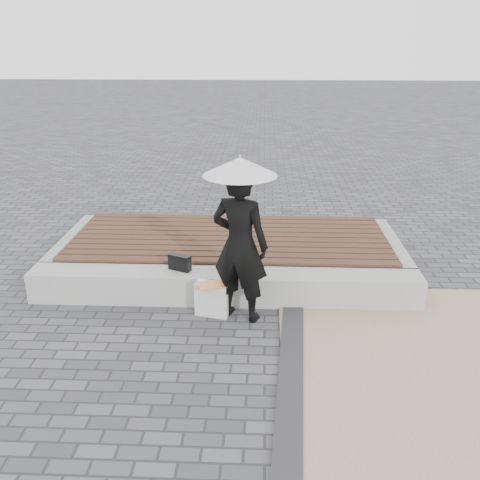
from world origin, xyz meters
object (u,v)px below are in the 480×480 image
at_px(parasol, 240,166).
at_px(handbag, 180,262).
at_px(woman, 240,245).
at_px(seating_ledge, 224,286).
at_px(canvas_tote, 212,299).

distance_m(parasol, handbag, 1.64).
distance_m(woman, handbag, 1.01).
xyz_separation_m(seating_ledge, handbag, (-0.57, 0.04, 0.30)).
xyz_separation_m(parasol, handbag, (-0.79, 0.46, -1.36)).
relative_size(woman, handbag, 6.40).
relative_size(parasol, canvas_tote, 2.51).
relative_size(seating_ledge, parasol, 4.69).
height_order(seating_ledge, woman, woman).
bearing_deg(handbag, canvas_tote, -19.16).
xyz_separation_m(woman, parasol, (0.00, -0.00, 0.93)).
height_order(woman, canvas_tote, woman).
relative_size(handbag, canvas_tote, 0.69).
height_order(seating_ledge, parasol, parasol).
bearing_deg(seating_ledge, canvas_tote, -106.90).
height_order(seating_ledge, handbag, handbag).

